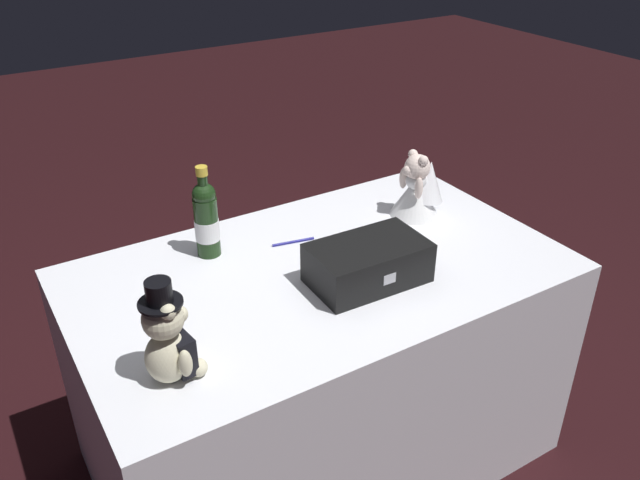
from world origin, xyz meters
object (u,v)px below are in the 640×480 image
teddy_bear_bride (419,187)px  champagne_bottle (206,218)px  teddy_bear_groom (169,340)px  gift_case_black (368,263)px  signing_pen (292,242)px

teddy_bear_bride → champagne_bottle: size_ratio=0.78×
teddy_bear_groom → gift_case_black: 0.65m
teddy_bear_bride → gift_case_black: size_ratio=0.67×
teddy_bear_groom → gift_case_black: size_ratio=0.81×
champagne_bottle → gift_case_black: champagne_bottle is taller
champagne_bottle → signing_pen: (0.26, -0.08, -0.12)m
champagne_bottle → teddy_bear_groom: bearing=-121.4°
signing_pen → gift_case_black: gift_case_black is taller
champagne_bottle → gift_case_black: 0.52m
champagne_bottle → teddy_bear_bride: bearing=-9.6°
signing_pen → champagne_bottle: bearing=162.9°
teddy_bear_bride → signing_pen: (-0.49, 0.05, -0.10)m
teddy_bear_bride → champagne_bottle: 0.76m
teddy_bear_bride → gift_case_black: 0.49m
signing_pen → gift_case_black: (0.08, -0.31, 0.06)m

